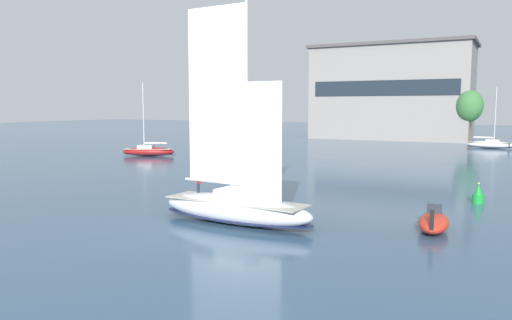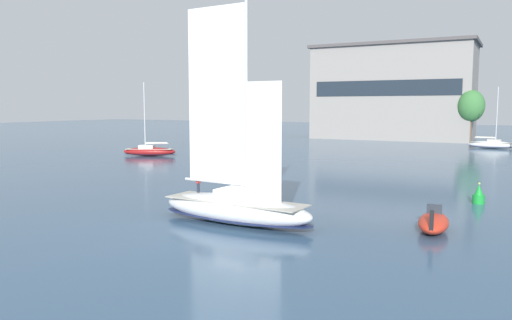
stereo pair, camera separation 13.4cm
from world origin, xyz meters
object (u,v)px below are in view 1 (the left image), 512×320
tree_shore_center (470,106)px  motor_tender (434,222)px  sailboat_moored_mid_channel (148,151)px  sailboat_moored_near_marina (490,144)px  channel_buoy (478,195)px  sailboat_main (236,205)px  tree_shore_left (263,104)px

tree_shore_center → motor_tender: size_ratio=2.39×
sailboat_moored_mid_channel → motor_tender: (47.01, -29.07, -0.22)m
tree_shore_center → sailboat_moored_near_marina: 14.78m
motor_tender → channel_buoy: motor_tender is taller
sailboat_moored_mid_channel → channel_buoy: (48.86, -17.89, -0.11)m
sailboat_main → tree_shore_center: bearing=85.0°
sailboat_moored_mid_channel → sailboat_moored_near_marina: bearing=40.9°
tree_shore_left → tree_shore_center: tree_shore_left is taller
sailboat_moored_near_marina → tree_shore_left: bearing=164.5°
sailboat_moored_mid_channel → motor_tender: sailboat_moored_mid_channel is taller
tree_shore_center → sailboat_moored_mid_channel: sailboat_moored_mid_channel is taller
sailboat_moored_mid_channel → motor_tender: 55.28m
sailboat_main → sailboat_moored_mid_channel: size_ratio=1.37×
tree_shore_center → sailboat_main: size_ratio=0.71×
sailboat_main → sailboat_moored_near_marina: sailboat_main is taller
tree_shore_center → sailboat_moored_near_marina: bearing=-68.3°
tree_shore_left → channel_buoy: tree_shore_left is taller
tree_shore_center → sailboat_moored_mid_channel: (-42.34, -52.82, -7.10)m
tree_shore_left → sailboat_moored_near_marina: 57.79m
tree_shore_center → sailboat_main: sailboat_main is taller
sailboat_main → channel_buoy: sailboat_main is taller
sailboat_main → channel_buoy: (13.96, 15.11, -0.56)m
sailboat_moored_near_marina → sailboat_moored_mid_channel: sailboat_moored_mid_channel is taller
sailboat_main → sailboat_moored_near_marina: (12.23, 73.79, -0.45)m
sailboat_moored_near_marina → motor_tender: bearing=-90.1°
tree_shore_left → tree_shore_center: 50.51m
sailboat_moored_mid_channel → channel_buoy: bearing=-20.1°
sailboat_moored_near_marina → channel_buoy: 58.71m
sailboat_moored_mid_channel → sailboat_main: bearing=-43.4°
sailboat_main → channel_buoy: 20.58m
sailboat_main → motor_tender: bearing=18.0°
channel_buoy → tree_shore_left: bearing=127.6°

